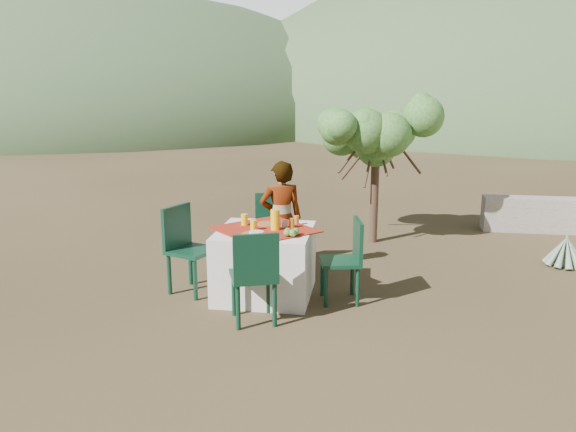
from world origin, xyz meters
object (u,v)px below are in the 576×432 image
object	(u,v)px
table	(265,262)
agave	(565,252)
chair_right	(347,257)
chair_left	(186,245)
juice_pitcher	(275,220)
chair_near	(255,273)
chair_far	(273,227)
shrub_tree	(380,141)
person	(281,219)

from	to	relation	value
table	agave	distance (m)	4.00
chair_right	agave	xyz separation A→B (m)	(2.74, 1.65, -0.31)
table	chair_left	size ratio (longest dim) A/B	1.32
juice_pitcher	agave	bearing A→B (deg)	24.62
chair_near	chair_left	distance (m)	1.24
chair_far	chair_near	world-z (taller)	chair_far
chair_right	shrub_tree	world-z (taller)	shrub_tree
table	chair_near	xyz separation A→B (m)	(0.06, -0.80, 0.15)
shrub_tree	juice_pitcher	distance (m)	2.77
person	juice_pitcher	distance (m)	0.73
table	juice_pitcher	bearing A→B (deg)	-5.16
chair_right	shrub_tree	distance (m)	2.70
shrub_tree	juice_pitcher	world-z (taller)	shrub_tree
chair_far	agave	world-z (taller)	chair_far
table	chair_near	size ratio (longest dim) A/B	1.37
agave	juice_pitcher	xyz separation A→B (m)	(-3.53, -1.62, 0.69)
table	chair_far	bearing A→B (deg)	95.25
chair_right	table	bearing A→B (deg)	-104.66
person	chair_near	bearing A→B (deg)	71.21
chair_left	shrub_tree	xyz separation A→B (m)	(2.14, 2.46, 0.95)
person	agave	distance (m)	3.74
chair_left	chair_right	distance (m)	1.81
chair_near	chair_left	bearing A→B (deg)	-60.00
chair_far	shrub_tree	bearing A→B (deg)	37.81
agave	table	bearing A→B (deg)	-156.24
chair_left	agave	bearing A→B (deg)	-49.43
chair_near	agave	world-z (taller)	chair_near
juice_pitcher	chair_far	bearing A→B (deg)	102.09
agave	juice_pitcher	size ratio (longest dim) A/B	2.51
agave	chair_far	bearing A→B (deg)	-170.22
shrub_tree	person	bearing A→B (deg)	-123.89
table	chair_left	world-z (taller)	chair_left
shrub_tree	agave	size ratio (longest dim) A/B	3.40
chair_far	shrub_tree	size ratio (longest dim) A/B	0.50
chair_near	juice_pitcher	xyz separation A→B (m)	(0.06, 0.79, 0.35)
chair_left	juice_pitcher	distance (m)	1.07
chair_left	chair_right	size ratio (longest dim) A/B	1.09
chair_left	chair_right	world-z (taller)	chair_left
shrub_tree	chair_far	bearing A→B (deg)	-131.89
chair_far	agave	bearing A→B (deg)	-0.52
table	chair_left	xyz separation A→B (m)	(-0.90, -0.02, 0.17)
table	juice_pitcher	size ratio (longest dim) A/B	5.86
juice_pitcher	shrub_tree	bearing A→B (deg)	65.50
chair_right	juice_pitcher	world-z (taller)	juice_pitcher
chair_far	person	bearing A→B (deg)	-69.59
table	shrub_tree	world-z (taller)	shrub_tree
chair_near	person	bearing A→B (deg)	-111.09
person	shrub_tree	size ratio (longest dim) A/B	0.75
chair_left	agave	size ratio (longest dim) A/B	1.76
chair_near	shrub_tree	distance (m)	3.59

